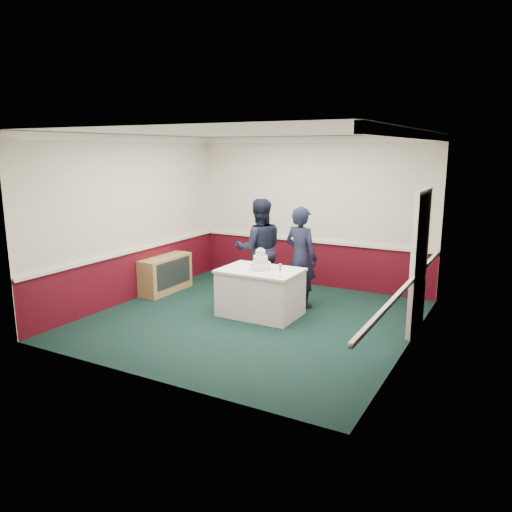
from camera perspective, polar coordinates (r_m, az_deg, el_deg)
The scene contains 9 objects.
ground at distance 8.28m, azimuth -0.51°, elevation -7.24°, with size 5.00×5.00×0.00m, color #122D27.
room_shell at distance 8.35m, azimuth 2.00°, elevation 6.76°, with size 5.00×5.00×3.00m.
sideboard at distance 9.91m, azimuth -10.28°, elevation -2.05°, with size 0.41×1.20×0.70m.
cake_table at distance 8.38m, azimuth 0.51°, elevation -4.12°, with size 1.32×0.92×0.79m.
wedding_cake at distance 8.25m, azimuth 0.52°, elevation -0.79°, with size 0.35×0.35×0.36m.
cake_knife at distance 8.12m, azimuth -0.34°, elevation -1.79°, with size 0.01×0.22×0.01m, color silver.
champagne_flute at distance 7.78m, azimuth 2.79°, elevation -1.39°, with size 0.05×0.05×0.21m.
person_man at distance 9.24m, azimuth 0.38°, elevation 0.82°, with size 0.91×0.71×1.87m, color black.
person_woman at distance 8.77m, azimuth 5.15°, elevation -0.12°, with size 0.65×0.43×1.78m, color black.
Camera 1 is at (3.82, -6.82, 2.74)m, focal length 35.00 mm.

